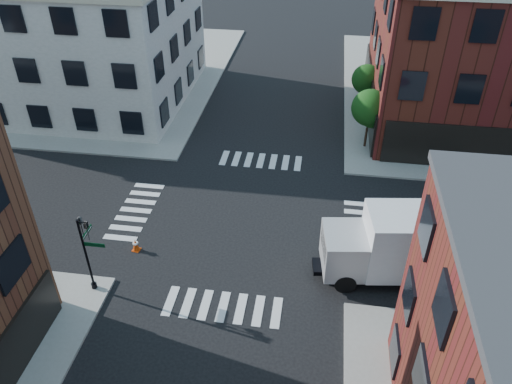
% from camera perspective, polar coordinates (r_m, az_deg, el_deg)
% --- Properties ---
extents(ground, '(120.00, 120.00, 0.00)m').
position_cam_1_polar(ground, '(30.63, -1.22, -3.25)').
color(ground, black).
rests_on(ground, ground).
extents(sidewalk_ne, '(30.00, 30.00, 0.15)m').
position_cam_1_polar(sidewalk_ne, '(51.34, 27.22, 9.66)').
color(sidewalk_ne, gray).
rests_on(sidewalk_ne, ground).
extents(sidewalk_nw, '(30.00, 30.00, 0.15)m').
position_cam_1_polar(sidewalk_nw, '(54.58, -20.24, 12.83)').
color(sidewalk_nw, gray).
rests_on(sidewalk_nw, ground).
extents(building_nw, '(22.00, 16.00, 11.00)m').
position_cam_1_polar(building_nw, '(47.80, -21.97, 16.41)').
color(building_nw, beige).
rests_on(building_nw, ground).
extents(tree_near, '(2.69, 2.69, 4.49)m').
position_cam_1_polar(tree_near, '(37.32, 12.96, 9.15)').
color(tree_near, black).
rests_on(tree_near, ground).
extents(tree_far, '(2.43, 2.43, 4.07)m').
position_cam_1_polar(tree_far, '(42.90, 12.58, 12.30)').
color(tree_far, black).
rests_on(tree_far, ground).
extents(signal_pole, '(1.29, 1.24, 4.60)m').
position_cam_1_polar(signal_pole, '(25.83, -18.77, -5.94)').
color(signal_pole, black).
rests_on(signal_pole, ground).
extents(box_truck, '(9.22, 3.87, 4.07)m').
position_cam_1_polar(box_truck, '(26.91, 17.48, -5.80)').
color(box_truck, silver).
rests_on(box_truck, ground).
extents(traffic_cone, '(0.50, 0.50, 0.79)m').
position_cam_1_polar(traffic_cone, '(29.11, -13.59, -5.91)').
color(traffic_cone, '#D03E09').
rests_on(traffic_cone, ground).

